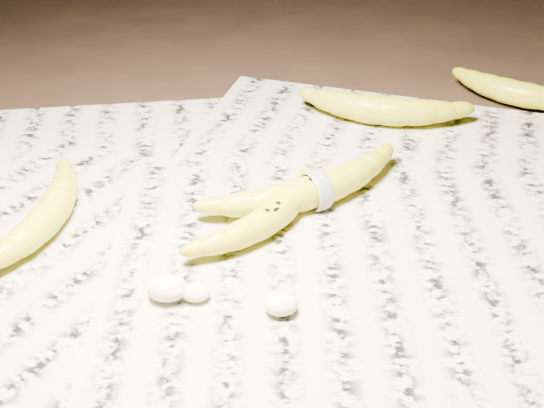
{
  "coord_description": "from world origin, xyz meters",
  "views": [
    {
      "loc": [
        0.01,
        -0.64,
        0.47
      ],
      "look_at": [
        0.01,
        0.0,
        0.05
      ],
      "focal_mm": 50.0,
      "sensor_mm": 36.0,
      "label": 1
    }
  ],
  "objects_px": {
    "banana_left_b": "(49,211)",
    "banana_taped": "(316,188)",
    "banana_upper_a": "(382,108)",
    "banana_center": "(271,215)",
    "banana_upper_b": "(517,91)"
  },
  "relations": [
    {
      "from": "banana_left_b",
      "to": "banana_taped",
      "type": "bearing_deg",
      "value": -70.11
    },
    {
      "from": "banana_upper_a",
      "to": "banana_taped",
      "type": "bearing_deg",
      "value": -102.63
    },
    {
      "from": "banana_left_b",
      "to": "banana_center",
      "type": "height_order",
      "value": "banana_left_b"
    },
    {
      "from": "banana_center",
      "to": "banana_upper_b",
      "type": "xyz_separation_m",
      "value": [
        0.34,
        0.31,
        0.0
      ]
    },
    {
      "from": "banana_center",
      "to": "banana_upper_a",
      "type": "bearing_deg",
      "value": 9.15
    },
    {
      "from": "banana_left_b",
      "to": "banana_upper_a",
      "type": "distance_m",
      "value": 0.45
    },
    {
      "from": "banana_center",
      "to": "banana_upper_a",
      "type": "xyz_separation_m",
      "value": [
        0.15,
        0.25,
        0.0
      ]
    },
    {
      "from": "banana_center",
      "to": "banana_upper_b",
      "type": "distance_m",
      "value": 0.46
    },
    {
      "from": "banana_upper_a",
      "to": "banana_left_b",
      "type": "bearing_deg",
      "value": -134.03
    },
    {
      "from": "banana_left_b",
      "to": "banana_upper_a",
      "type": "bearing_deg",
      "value": -46.49
    },
    {
      "from": "banana_left_b",
      "to": "banana_taped",
      "type": "xyz_separation_m",
      "value": [
        0.28,
        0.04,
        0.0
      ]
    },
    {
      "from": "banana_upper_a",
      "to": "banana_center",
      "type": "bearing_deg",
      "value": -107.16
    },
    {
      "from": "banana_left_b",
      "to": "banana_upper_a",
      "type": "height_order",
      "value": "banana_upper_a"
    },
    {
      "from": "banana_left_b",
      "to": "banana_taped",
      "type": "distance_m",
      "value": 0.29
    },
    {
      "from": "banana_upper_b",
      "to": "banana_left_b",
      "type": "bearing_deg",
      "value": -120.81
    }
  ]
}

